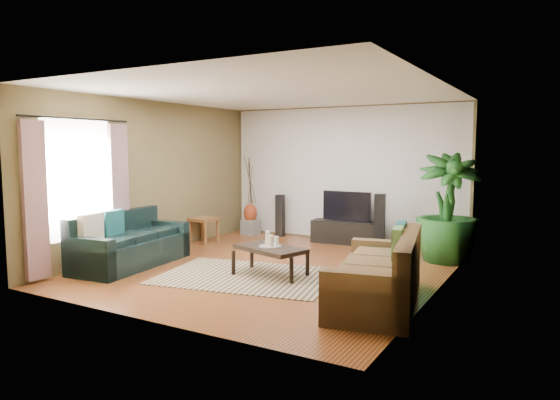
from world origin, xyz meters
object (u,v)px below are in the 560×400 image
Objects in this scene: speaker_right at (379,222)px; pedestal at (250,227)px; sofa_left at (131,239)px; side_table at (204,230)px; tv_stand at (346,232)px; sofa_right at (376,268)px; potted_plant at (448,208)px; television at (347,206)px; speaker_left at (280,215)px; vase at (250,213)px; coffee_table at (270,261)px.

speaker_right is 3.26× the size of pedestal.
sofa_left is 3.99× the size of side_table.
tv_stand is 1.29× the size of speaker_right.
potted_plant reaches higher than sofa_right.
potted_plant is (2.03, -0.64, 0.16)m from television.
tv_stand is 1.36× the size of television.
sofa_left is 0.97× the size of sofa_right.
side_table is (-2.47, -1.33, -0.49)m from television.
television reaches higher than speaker_left.
speaker_right is (2.32, -0.41, 0.08)m from speaker_left.
speaker_left is 1.77× the size of side_table.
sofa_left reaches higher than pedestal.
television is 2.27m from pedestal.
sofa_left is at bearing -84.33° from side_table.
vase is (-2.20, -0.05, 0.24)m from tv_stand.
side_table is at bearing -174.85° from speaker_right.
speaker_left is at bearing -147.39° from sofa_right.
speaker_left is 0.85× the size of speaker_right.
sofa_left is 4.02m from sofa_right.
sofa_left is 4.90× the size of vase.
tv_stand is (2.27, 3.40, -0.20)m from sofa_left.
speaker_right is (-0.97, 3.01, 0.09)m from sofa_right.
side_table is at bearing -151.70° from television.
speaker_left is at bearing 177.57° from television.
speaker_left reaches higher than side_table.
sofa_left and sofa_right have the same top height.
coffee_table is at bearing -81.90° from sofa_left.
speaker_right is at bearing 16.86° from side_table.
sofa_right is 4.74m from speaker_left.
sofa_right is 5.14m from pedestal.
potted_plant is at bearing -19.52° from speaker_left.
sofa_left is at bearing -91.20° from vase.
coffee_table is at bearing -116.47° from sofa_right.
sofa_left is 2.26× the size of speaker_left.
tv_stand is 2.80m from side_table.
television reaches higher than sofa_left.
television is at bearing 106.39° from coffee_table.
side_table is (-3.26, -0.99, -0.27)m from speaker_right.
coffee_table is at bearing -95.72° from tv_stand.
potted_plant is (1.24, -0.30, 0.38)m from speaker_right.
tv_stand is (0.03, 2.85, 0.01)m from coffee_table.
side_table is at bearing -102.43° from vase.
pedestal is 0.64× the size of side_table.
sofa_left is at bearing -91.20° from pedestal.
sofa_right reaches higher than coffee_table.
speaker_right reaches higher than vase.
side_table is at bearing 164.86° from coffee_table.
side_table reaches higher than pedestal.
potted_plant reaches higher than sofa_left.
coffee_table is 3.10m from potted_plant.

